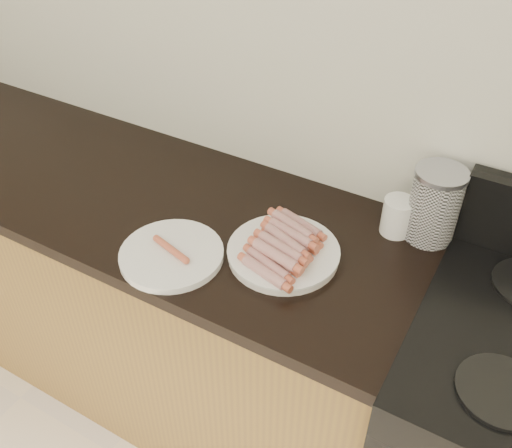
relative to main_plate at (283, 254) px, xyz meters
The scene contains 10 objects.
wall_back 0.52m from the main_plate, 97.13° to the left, with size 4.00×0.04×2.60m, color silver.
cabinet_base 0.89m from the main_plate, behind, with size 2.20×0.59×0.86m, color olive.
counter_slab 0.74m from the main_plate, behind, with size 2.20×0.62×0.04m, color black.
burner_near_left 0.59m from the main_plate, 14.85° to the right, with size 0.18×0.18×0.01m, color black.
main_plate is the anchor object (origin of this frame).
side_plate 0.28m from the main_plate, 149.33° to the right, with size 0.27×0.27×0.02m, color white.
hotdog_pile 0.03m from the main_plate, 86.42° to the right, with size 0.13×0.28×0.05m.
plain_sausages 0.29m from the main_plate, 149.33° to the right, with size 0.12×0.05×0.02m.
canister 0.41m from the main_plate, 41.91° to the left, with size 0.13×0.13×0.21m.
mug 0.32m from the main_plate, 48.07° to the left, with size 0.08×0.08×0.10m, color white.
Camera 1 is at (0.52, 0.69, 1.89)m, focal length 40.00 mm.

